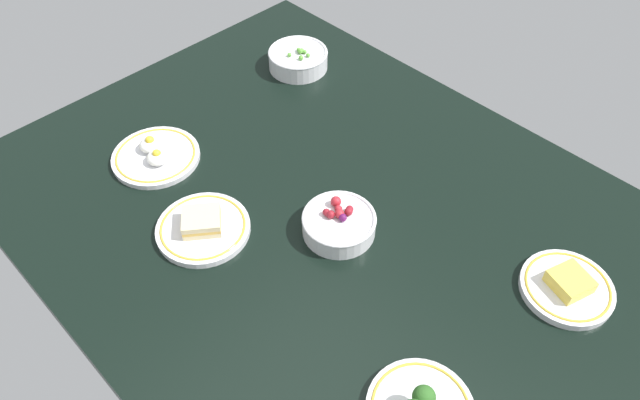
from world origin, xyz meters
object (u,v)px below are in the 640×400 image
(plate_sandwich, at_px, (203,227))
(bowl_peas, at_px, (298,59))
(plate_eggs, at_px, (156,155))
(plate_cheese, at_px, (567,287))
(bowl_berries, at_px, (339,223))

(plate_sandwich, relative_size, bowl_peas, 1.21)
(plate_sandwich, relative_size, plate_eggs, 0.96)
(bowl_peas, relative_size, plate_cheese, 0.91)
(plate_sandwich, bearing_deg, bowl_peas, -61.99)
(bowl_peas, relative_size, bowl_berries, 1.05)
(bowl_berries, bearing_deg, plate_eggs, 17.93)
(bowl_peas, xyz_separation_m, plate_cheese, (-0.86, 0.13, -0.01))
(plate_eggs, bearing_deg, plate_sandwich, 167.87)
(plate_sandwich, relative_size, plate_cheese, 1.11)
(plate_eggs, bearing_deg, bowl_peas, -86.00)
(bowl_berries, relative_size, plate_cheese, 0.87)
(plate_eggs, bearing_deg, plate_cheese, -157.90)
(plate_cheese, bearing_deg, bowl_peas, -8.70)
(plate_sandwich, xyz_separation_m, plate_eggs, (0.25, -0.05, -0.00))
(bowl_peas, distance_m, bowl_berries, 0.57)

